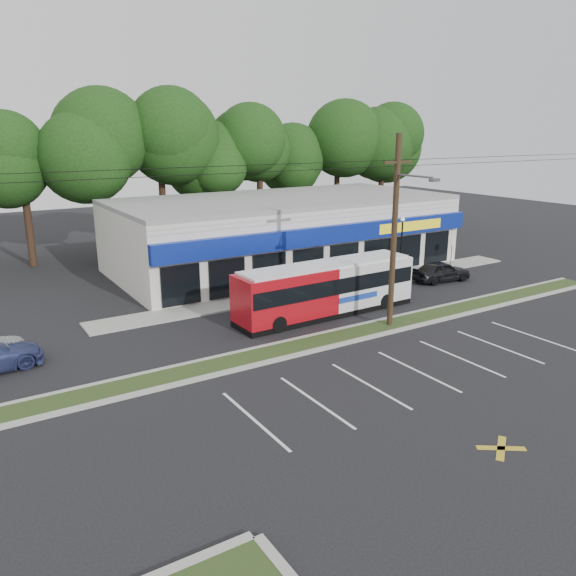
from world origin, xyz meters
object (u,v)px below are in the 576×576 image
Objects in this scene: utility_pole at (393,227)px; sign_post at (452,248)px; car_dark at (441,271)px; pedestrian_a at (305,284)px; lamp_post at (402,239)px; metrobus at (327,287)px; pedestrian_b at (337,287)px.

sign_post is (13.17, 7.65, -3.86)m from utility_pole.
car_dark is 2.15× the size of pedestrian_a.
lamp_post is 5.13m from sign_post.
metrobus is at bearing 112.39° from utility_pole.
metrobus is at bearing 54.98° from pedestrian_b.
metrobus reaches higher than pedestrian_b.
sign_post is 4.41m from car_dark.
sign_post is 1.14× the size of pedestrian_a.
lamp_post is 0.38× the size of metrobus.
utility_pole is 7.40m from pedestrian_b.
pedestrian_b is (2.33, 2.11, -0.84)m from metrobus.
lamp_post is 9.23m from pedestrian_a.
lamp_post is 3.55m from car_dark.
car_dark is (9.55, 5.26, -4.70)m from utility_pole.
lamp_post is 1.01× the size of car_dark.
lamp_post is (8.17, 7.87, -2.74)m from utility_pole.
utility_pole is at bearing -136.05° from lamp_post.
metrobus is 3.25m from pedestrian_b.
lamp_post is at bearing 22.59° from metrobus.
utility_pole is at bearing 125.73° from car_dark.
sign_post is 1.49× the size of pedestrian_b.
lamp_post is 1.91× the size of sign_post.
utility_pole is 22.47× the size of sign_post.
utility_pole is 5.44m from metrobus.
utility_pole reaches higher than pedestrian_b.
sign_post is at bearing 14.11° from metrobus.
metrobus is at bearing -164.45° from sign_post.
lamp_post is at bearing 156.36° from pedestrian_a.
utility_pole is 33.39× the size of pedestrian_b.
metrobus is at bearing -155.96° from lamp_post.
car_dark is 2.81× the size of pedestrian_b.
metrobus is at bearing 47.50° from pedestrian_a.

